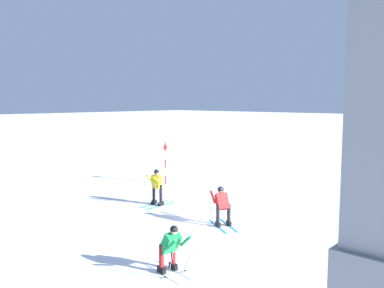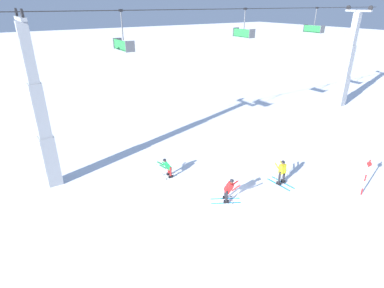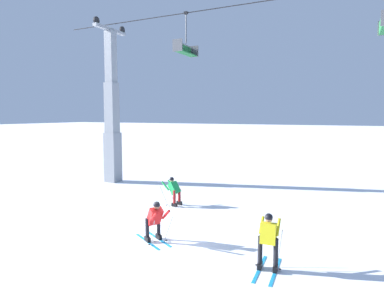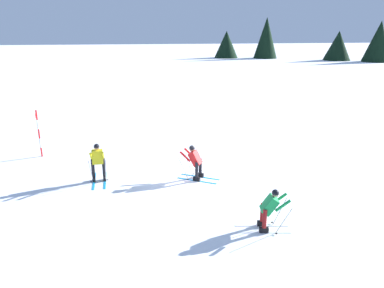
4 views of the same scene
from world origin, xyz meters
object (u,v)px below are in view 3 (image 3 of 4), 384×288
(chairlift_seat_nearest, at_px, (185,48))
(skier_distant_downhill, at_px, (174,190))
(skier_carving_main, at_px, (155,219))
(lift_tower_near, at_px, (112,117))
(skier_distant_uphill, at_px, (268,238))

(chairlift_seat_nearest, height_order, skier_distant_downhill, chairlift_seat_nearest)
(skier_carving_main, relative_size, lift_tower_near, 0.17)
(chairlift_seat_nearest, bearing_deg, lift_tower_near, 180.00)
(lift_tower_near, relative_size, chairlift_seat_nearest, 4.37)
(skier_carving_main, bearing_deg, skier_distant_downhill, 110.76)
(chairlift_seat_nearest, bearing_deg, skier_distant_downhill, -71.96)
(chairlift_seat_nearest, relative_size, skier_distant_downhill, 1.32)
(lift_tower_near, xyz_separation_m, chairlift_seat_nearest, (5.18, -0.00, 3.80))
(skier_distant_uphill, bearing_deg, skier_distant_downhill, 140.35)
(skier_distant_uphill, distance_m, skier_distant_downhill, 7.11)
(skier_carving_main, xyz_separation_m, skier_distant_downhill, (-1.59, 4.21, -0.05))
(chairlift_seat_nearest, relative_size, skier_distant_uphill, 1.29)
(skier_carving_main, height_order, lift_tower_near, lift_tower_near)
(lift_tower_near, distance_m, chairlift_seat_nearest, 6.42)
(chairlift_seat_nearest, height_order, skier_distant_uphill, chairlift_seat_nearest)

